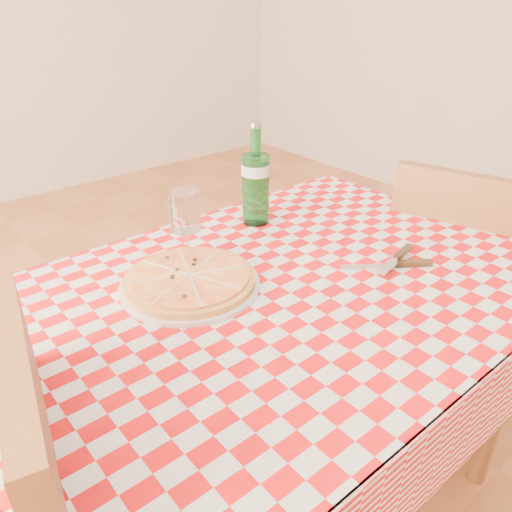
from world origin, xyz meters
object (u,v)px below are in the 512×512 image
at_px(dining_table, 279,322).
at_px(water_bottle, 256,174).
at_px(pizza_plate, 190,279).
at_px(chair_near, 455,280).
at_px(wine_glass, 186,228).

bearing_deg(dining_table, water_bottle, 58.87).
xyz_separation_m(pizza_plate, water_bottle, (0.34, 0.18, 0.12)).
bearing_deg(water_bottle, pizza_plate, -152.60).
relative_size(dining_table, chair_near, 1.33).
height_order(dining_table, water_bottle, water_bottle).
bearing_deg(wine_glass, chair_near, -18.81).
xyz_separation_m(dining_table, water_bottle, (0.18, 0.31, 0.24)).
relative_size(pizza_plate, water_bottle, 1.10).
distance_m(dining_table, chair_near, 0.74).
xyz_separation_m(chair_near, pizza_plate, (-0.88, 0.18, 0.26)).
height_order(pizza_plate, wine_glass, wine_glass).
relative_size(water_bottle, wine_glass, 1.54).
relative_size(chair_near, wine_glass, 4.88).
bearing_deg(chair_near, dining_table, 159.31).
bearing_deg(chair_near, wine_glass, 144.70).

